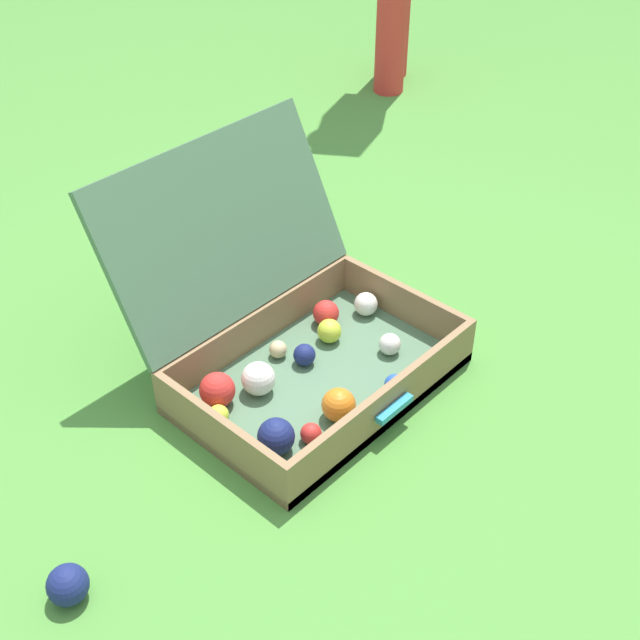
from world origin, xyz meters
The scene contains 3 objects.
ground_plane centered at (0.00, 0.00, 0.00)m, with size 16.00×16.00×0.00m, color #4C8C38.
open_suitcase centered at (0.08, 0.14, 0.11)m, with size 0.65×0.65×0.51m.
stray_ball_on_grass centered at (-0.66, 0.00, 0.04)m, with size 0.08×0.08×0.08m, color navy.
Camera 1 is at (-1.01, -0.96, 1.37)m, focal length 47.22 mm.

